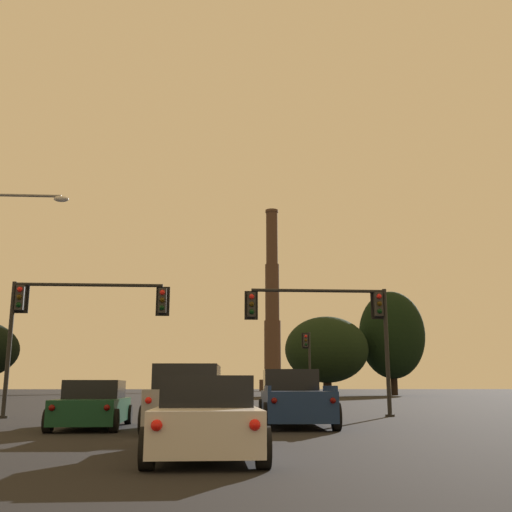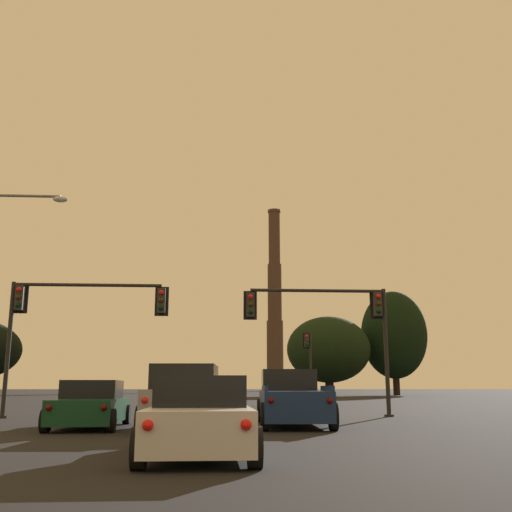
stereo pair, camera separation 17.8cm
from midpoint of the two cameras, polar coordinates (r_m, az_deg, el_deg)
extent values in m
cube|color=gray|center=(18.08, -6.50, -14.00)|extent=(2.13, 4.88, 0.95)
cube|color=black|center=(18.19, -6.40, -11.39)|extent=(1.90, 2.88, 0.70)
cylinder|color=black|center=(20.11, -8.74, -14.63)|extent=(0.25, 0.77, 0.76)
cylinder|color=black|center=(19.95, -3.20, -14.77)|extent=(0.25, 0.77, 0.76)
cylinder|color=black|center=(16.30, -10.60, -15.13)|extent=(0.25, 0.77, 0.76)
cylinder|color=black|center=(16.11, -3.74, -15.35)|extent=(0.25, 0.77, 0.76)
sphere|color=red|center=(15.77, -10.23, -13.38)|extent=(0.17, 0.17, 0.17)
sphere|color=red|center=(15.60, -4.41, -13.55)|extent=(0.17, 0.17, 0.17)
cube|color=navy|center=(19.86, 3.77, -13.96)|extent=(2.22, 5.48, 0.88)
cube|color=black|center=(21.60, 3.33, -11.71)|extent=(1.91, 1.87, 0.72)
cube|color=navy|center=(18.41, 1.14, -12.50)|extent=(0.20, 2.43, 0.16)
cube|color=navy|center=(18.58, 7.08, -12.41)|extent=(0.20, 2.43, 0.16)
cylinder|color=black|center=(22.01, 0.65, -14.50)|extent=(0.25, 0.81, 0.80)
cylinder|color=black|center=(22.16, 5.88, -14.43)|extent=(0.25, 0.81, 0.80)
cylinder|color=black|center=(17.61, 1.12, -15.04)|extent=(0.25, 0.81, 0.80)
cylinder|color=black|center=(17.80, 7.66, -14.91)|extent=(0.25, 0.81, 0.80)
sphere|color=#500705|center=(17.09, 1.74, -13.60)|extent=(0.17, 0.17, 0.17)
sphere|color=#500705|center=(17.25, 7.35, -13.50)|extent=(0.17, 0.17, 0.17)
cube|color=#0F3823|center=(19.50, -15.21, -14.00)|extent=(1.97, 4.67, 0.70)
cube|color=black|center=(19.72, -15.00, -12.17)|extent=(1.70, 2.26, 0.55)
cylinder|color=black|center=(21.53, -16.80, -14.26)|extent=(0.24, 0.65, 0.64)
cylinder|color=black|center=(21.28, -11.99, -14.54)|extent=(0.24, 0.65, 0.64)
cylinder|color=black|center=(17.82, -19.14, -14.62)|extent=(0.24, 0.65, 0.64)
cylinder|color=black|center=(17.51, -13.34, -15.01)|extent=(0.24, 0.65, 0.64)
sphere|color=#500705|center=(17.36, -18.85, -13.52)|extent=(0.17, 0.17, 0.17)
sphere|color=#500705|center=(17.10, -14.01, -13.84)|extent=(0.17, 0.17, 0.17)
cube|color=silver|center=(11.49, -4.90, -15.82)|extent=(1.85, 4.62, 0.70)
cube|color=black|center=(11.70, -4.83, -12.70)|extent=(1.64, 2.22, 0.55)
cylinder|color=black|center=(13.44, -8.73, -16.10)|extent=(0.23, 0.64, 0.64)
cylinder|color=black|center=(13.42, -0.90, -16.24)|extent=(0.23, 0.64, 0.64)
cylinder|color=black|center=(9.66, -10.54, -17.56)|extent=(0.23, 0.64, 0.64)
cylinder|color=black|center=(9.64, 0.44, -17.77)|extent=(0.23, 0.64, 0.64)
sphere|color=red|center=(9.20, -9.71, -15.62)|extent=(0.17, 0.17, 0.17)
sphere|color=red|center=(9.18, -0.38, -15.79)|extent=(0.17, 0.17, 0.17)
cylinder|color=black|center=(26.55, 12.48, -8.87)|extent=(0.18, 0.18, 5.41)
cylinder|color=black|center=(26.53, 12.76, -14.60)|extent=(0.40, 0.40, 0.10)
cube|color=#282828|center=(26.66, 11.68, -4.52)|extent=(0.34, 0.34, 1.04)
cube|color=black|center=(26.83, 11.58, -4.57)|extent=(0.58, 0.03, 1.25)
sphere|color=red|center=(26.52, 11.76, -3.77)|extent=(0.22, 0.22, 0.22)
sphere|color=#352604|center=(26.48, 11.79, -4.46)|extent=(0.22, 0.22, 0.22)
sphere|color=black|center=(26.44, 11.82, -5.16)|extent=(0.22, 0.22, 0.22)
cylinder|color=black|center=(26.18, 6.06, -3.31)|extent=(5.83, 0.14, 0.14)
sphere|color=black|center=(26.82, 12.23, -3.31)|extent=(0.18, 0.18, 0.18)
cube|color=#282828|center=(25.77, -0.34, -4.67)|extent=(0.34, 0.34, 1.04)
cube|color=black|center=(25.94, -0.36, -4.72)|extent=(0.58, 0.03, 1.25)
sphere|color=red|center=(25.62, -0.31, -3.90)|extent=(0.22, 0.22, 0.22)
sphere|color=#352604|center=(25.58, -0.31, -4.61)|extent=(0.22, 0.22, 0.22)
sphere|color=black|center=(25.54, -0.32, -5.33)|extent=(0.22, 0.22, 0.22)
cylinder|color=black|center=(48.49, 5.33, -10.48)|extent=(0.18, 0.18, 5.52)
cylinder|color=black|center=(48.48, 5.40, -13.68)|extent=(0.40, 0.40, 0.10)
cube|color=#282828|center=(48.56, 4.94, -8.02)|extent=(0.34, 0.34, 1.04)
cube|color=black|center=(48.74, 4.91, -8.04)|extent=(0.58, 0.03, 1.25)
sphere|color=red|center=(48.40, 4.97, -7.62)|extent=(0.22, 0.22, 0.22)
sphere|color=#352604|center=(48.37, 4.98, -8.00)|extent=(0.22, 0.22, 0.22)
sphere|color=black|center=(48.35, 4.98, -8.38)|extent=(0.22, 0.22, 0.22)
cylinder|color=black|center=(26.65, -22.35, -8.15)|extent=(0.18, 0.18, 5.51)
cylinder|color=black|center=(26.63, -22.83, -13.95)|extent=(0.40, 0.40, 0.10)
cube|color=#282828|center=(26.76, -21.39, -3.74)|extent=(0.34, 0.34, 1.04)
cube|color=black|center=(26.93, -21.28, -3.79)|extent=(0.58, 0.03, 1.25)
sphere|color=red|center=(26.62, -21.46, -2.99)|extent=(0.22, 0.22, 0.22)
sphere|color=#352604|center=(26.58, -21.52, -3.67)|extent=(0.22, 0.22, 0.22)
sphere|color=black|center=(26.54, -21.57, -4.36)|extent=(0.22, 0.22, 0.22)
cylinder|color=black|center=(26.12, -15.48, -2.68)|extent=(6.14, 0.14, 0.14)
sphere|color=black|center=(26.93, -21.89, -2.52)|extent=(0.18, 0.18, 0.18)
cube|color=#282828|center=(25.57, -8.80, -4.24)|extent=(0.34, 0.34, 1.04)
cube|color=black|center=(25.74, -8.76, -4.29)|extent=(0.58, 0.03, 1.25)
sphere|color=red|center=(25.43, -8.81, -3.46)|extent=(0.22, 0.22, 0.22)
sphere|color=#352604|center=(25.38, -8.84, -4.18)|extent=(0.22, 0.22, 0.22)
sphere|color=black|center=(25.34, -8.86, -4.90)|extent=(0.22, 0.22, 0.22)
cylinder|color=slate|center=(27.52, -20.76, 5.37)|extent=(2.79, 0.12, 0.12)
ellipsoid|color=silver|center=(27.10, -17.95, 5.16)|extent=(0.64, 0.36, 0.26)
cylinder|color=#3C2B22|center=(170.23, 1.88, -12.21)|extent=(7.51, 7.51, 3.14)
cylinder|color=#473328|center=(170.53, 1.86, -8.93)|extent=(4.69, 4.69, 16.40)
cylinder|color=#473328|center=(172.28, 1.82, -3.48)|extent=(4.04, 4.04, 16.40)
cylinder|color=#473328|center=(175.55, 1.79, 1.82)|extent=(3.38, 3.38, 16.40)
cylinder|color=#4E382C|center=(177.64, 1.77, 4.27)|extent=(3.78, 3.78, 0.70)
cylinder|color=black|center=(85.69, 7.07, -12.10)|extent=(1.17, 1.17, 2.90)
ellipsoid|color=black|center=(85.85, 6.98, -8.82)|extent=(11.75, 10.57, 9.23)
cylinder|color=black|center=(91.43, 13.27, -11.55)|extent=(0.97, 0.97, 3.95)
ellipsoid|color=black|center=(91.73, 13.06, -7.30)|extent=(9.69, 8.72, 12.88)
camera|label=1|loc=(0.09, -89.85, -0.03)|focal=42.00mm
camera|label=2|loc=(0.09, 90.15, 0.03)|focal=42.00mm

